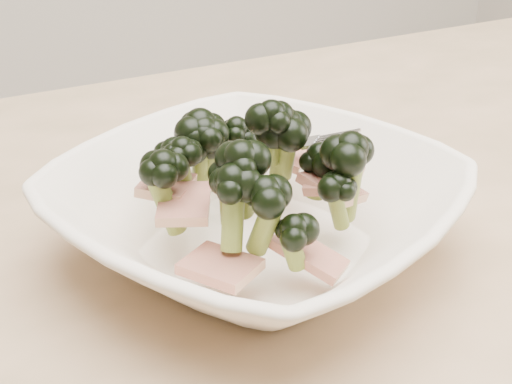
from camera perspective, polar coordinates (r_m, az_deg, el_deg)
dining_table at (r=0.63m, az=9.19°, el=-9.58°), size 1.20×0.80×0.75m
broccoli_dish at (r=0.50m, az=-0.09°, el=-1.05°), size 0.36×0.36×0.12m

